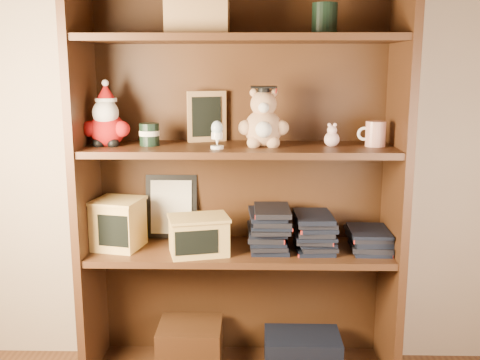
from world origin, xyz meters
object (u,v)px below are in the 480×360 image
Objects in this scene: bookcase at (240,188)px; teacher_mug at (375,134)px; grad_teddy_bear at (263,123)px; treats_box at (118,223)px.

bookcase reaches higher than teacher_mug.
teacher_mug is (0.41, 0.01, -0.04)m from grad_teddy_bear.
bookcase reaches higher than grad_teddy_bear.
grad_teddy_bear reaches higher than treats_box.
treats_box is at bearing -179.95° from teacher_mug.
grad_teddy_bear is at bearing -179.05° from teacher_mug.
grad_teddy_bear is 2.16× the size of teacher_mug.
grad_teddy_bear is (0.09, -0.06, 0.26)m from bookcase.
teacher_mug is at bearing 0.05° from treats_box.
grad_teddy_bear is at bearing -0.62° from treats_box.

